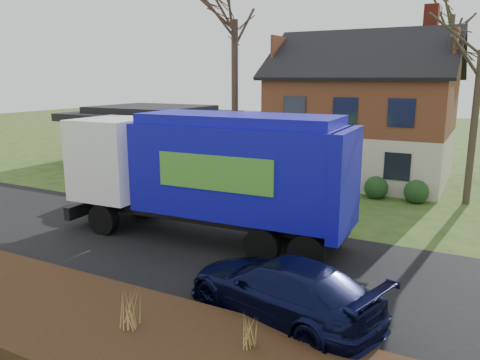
% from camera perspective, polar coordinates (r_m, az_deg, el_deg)
% --- Properties ---
extents(ground, '(120.00, 120.00, 0.00)m').
position_cam_1_polar(ground, '(15.74, -5.52, -8.44)').
color(ground, '#2B4517').
rests_on(ground, ground).
extents(road, '(80.00, 7.00, 0.02)m').
position_cam_1_polar(road, '(15.74, -5.52, -8.41)').
color(road, black).
rests_on(road, ground).
extents(mulch_verge, '(80.00, 3.50, 0.30)m').
position_cam_1_polar(mulch_verge, '(12.03, -20.11, -15.28)').
color(mulch_verge, black).
rests_on(mulch_verge, ground).
extents(main_house, '(12.95, 8.95, 9.26)m').
position_cam_1_polar(main_house, '(27.02, 13.76, 8.76)').
color(main_house, beige).
rests_on(main_house, ground).
extents(ranch_house, '(9.80, 8.20, 3.70)m').
position_cam_1_polar(ranch_house, '(32.53, -10.64, 5.54)').
color(ranch_house, maroon).
rests_on(ranch_house, ground).
extents(garbage_truck, '(10.43, 3.21, 4.42)m').
position_cam_1_polar(garbage_truck, '(15.94, -3.74, 1.40)').
color(garbage_truck, black).
rests_on(garbage_truck, ground).
extents(silver_sedan, '(5.28, 2.53, 1.67)m').
position_cam_1_polar(silver_sedan, '(21.10, -12.29, -0.89)').
color(silver_sedan, '#93959A').
rests_on(silver_sedan, ground).
extents(navy_wagon, '(5.38, 3.33, 1.45)m').
position_cam_1_polar(navy_wagon, '(11.34, 5.06, -13.04)').
color(navy_wagon, black).
rests_on(navy_wagon, ground).
extents(grass_clump_mid, '(0.31, 0.26, 0.87)m').
position_cam_1_polar(grass_clump_mid, '(10.62, -13.27, -15.13)').
color(grass_clump_mid, tan).
rests_on(grass_clump_mid, mulch_verge).
extents(grass_clump_east, '(0.30, 0.25, 0.76)m').
position_cam_1_polar(grass_clump_east, '(9.70, 0.96, -17.98)').
color(grass_clump_east, tan).
rests_on(grass_clump_east, mulch_verge).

